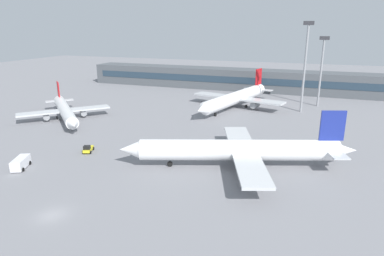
% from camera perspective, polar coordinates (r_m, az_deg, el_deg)
% --- Properties ---
extents(ground_plane, '(400.00, 400.00, 0.00)m').
position_cam_1_polar(ground_plane, '(86.20, -4.54, -1.43)').
color(ground_plane, gray).
extents(terminal_building, '(134.91, 12.13, 9.00)m').
position_cam_1_polar(terminal_building, '(152.99, 6.98, 8.18)').
color(terminal_building, '#4C5156').
rests_on(terminal_building, ground_plane).
extents(airplane_near, '(44.92, 32.13, 11.51)m').
position_cam_1_polar(airplane_near, '(67.06, 7.61, -3.71)').
color(airplane_near, white).
rests_on(airplane_near, ground_plane).
extents(airplane_mid, '(29.64, 28.47, 9.40)m').
position_cam_1_polar(airplane_mid, '(107.30, -20.58, 2.75)').
color(airplane_mid, silver).
rests_on(airplane_mid, ground_plane).
extents(airplane_far, '(32.89, 46.37, 11.63)m').
position_cam_1_polar(airplane_far, '(116.43, 7.37, 5.04)').
color(airplane_far, white).
rests_on(airplane_far, ground_plane).
extents(baggage_tug_yellow, '(2.80, 3.90, 1.75)m').
position_cam_1_polar(baggage_tug_yellow, '(78.48, -17.10, -3.37)').
color(baggage_tug_yellow, yellow).
rests_on(baggage_tug_yellow, ground_plane).
extents(service_van_white, '(3.93, 5.56, 2.08)m').
position_cam_1_polar(service_van_white, '(74.71, -26.87, -5.24)').
color(service_van_white, white).
rests_on(service_van_white, ground_plane).
extents(floodlight_tower_west, '(3.20, 0.80, 23.75)m').
position_cam_1_polar(floodlight_tower_west, '(124.98, 20.96, 9.68)').
color(floodlight_tower_west, gray).
rests_on(floodlight_tower_west, ground_plane).
extents(floodlight_tower_east, '(3.20, 0.80, 28.43)m').
position_cam_1_polar(floodlight_tower_east, '(114.29, 18.52, 10.58)').
color(floodlight_tower_east, gray).
rests_on(floodlight_tower_east, ground_plane).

